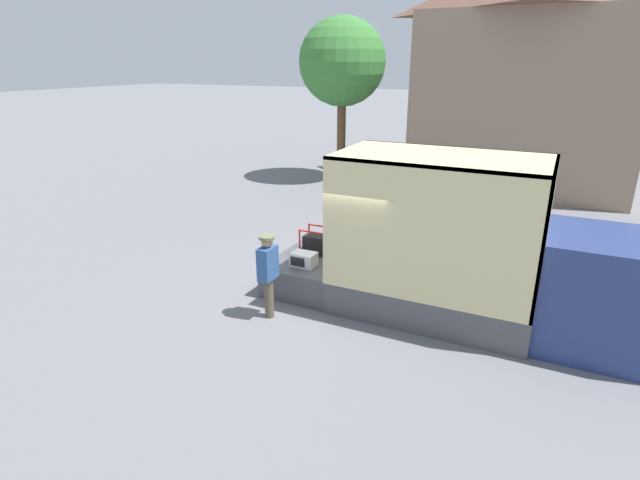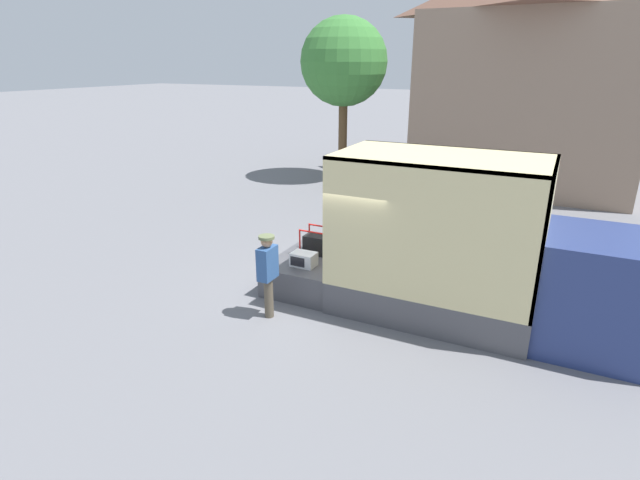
% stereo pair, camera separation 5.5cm
% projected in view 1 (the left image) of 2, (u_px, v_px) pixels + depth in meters
% --- Properties ---
extents(ground_plane, '(160.00, 160.00, 0.00)m').
position_uv_depth(ground_plane, '(344.00, 292.00, 10.96)').
color(ground_plane, slate).
extents(box_truck, '(5.78, 2.14, 3.18)m').
position_uv_depth(box_truck, '(515.00, 282.00, 9.23)').
color(box_truck, navy).
rests_on(box_truck, ground).
extents(tailgate_deck, '(1.57, 2.03, 0.66)m').
position_uv_depth(tailgate_deck, '(312.00, 272.00, 11.17)').
color(tailgate_deck, '#4C4C51').
rests_on(tailgate_deck, ground).
extents(microwave, '(0.52, 0.38, 0.29)m').
position_uv_depth(microwave, '(304.00, 259.00, 10.63)').
color(microwave, white).
rests_on(microwave, tailgate_deck).
extents(portable_generator, '(0.65, 0.50, 0.59)m').
position_uv_depth(portable_generator, '(317.00, 244.00, 11.30)').
color(portable_generator, black).
rests_on(portable_generator, tailgate_deck).
extents(worker_person, '(0.31, 0.44, 1.70)m').
position_uv_depth(worker_person, '(268.00, 268.00, 9.58)').
color(worker_person, brown).
rests_on(worker_person, ground).
extents(house_backdrop, '(8.20, 6.82, 8.79)m').
position_uv_depth(house_backdrop, '(531.00, 69.00, 19.40)').
color(house_backdrop, gray).
rests_on(house_backdrop, ground).
extents(street_tree, '(3.49, 3.49, 6.50)m').
position_uv_depth(street_tree, '(342.00, 63.00, 19.95)').
color(street_tree, brown).
rests_on(street_tree, ground).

